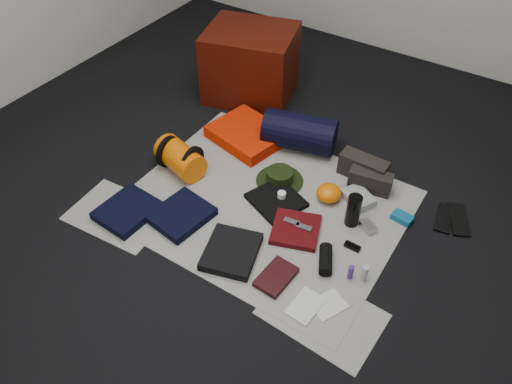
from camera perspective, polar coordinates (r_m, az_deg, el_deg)
The scene contains 37 objects.
floor at distance 3.07m, azimuth 1.07°, elevation -1.62°, with size 4.50×4.50×0.02m, color black.
newspaper_mat at distance 3.06m, azimuth 1.08°, elevation -1.45°, with size 1.60×1.30×0.01m, color #B6B3A8.
newspaper_sheet_front_left at distance 3.12m, azimuth -15.43°, elevation -2.50°, with size 0.58×0.40×0.00m, color #B6B3A8.
newspaper_sheet_front_right at distance 2.60m, azimuth 7.56°, elevation -13.67°, with size 0.58×0.40×0.00m, color #B6B3A8.
red_cabinet at distance 3.89m, azimuth -0.62°, elevation 14.45°, with size 0.64×0.53×0.53m, color #430D04.
sleeping_pad at distance 3.52m, azimuth -1.00°, elevation 6.62°, with size 0.48×0.39×0.09m, color red.
stuff_sack at distance 3.27m, azimuth -8.65°, elevation 3.84°, with size 0.19×0.19×0.33m, color #EB6303.
sack_strap_left at distance 3.32m, azimuth -10.01°, elevation 4.58°, with size 0.22×0.22×0.03m, color black.
sack_strap_right at distance 3.21m, azimuth -7.29°, elevation 3.39°, with size 0.22×0.22×0.03m, color black.
navy_duffel at distance 3.41m, azimuth 5.01°, elevation 6.82°, with size 0.25×0.25×0.48m, color black.
boonie_brim at distance 3.21m, azimuth 2.72°, elevation 1.31°, with size 0.31×0.31×0.01m, color black.
boonie_crown at distance 3.18m, azimuth 2.74°, elevation 1.86°, with size 0.17×0.17×0.07m, color black.
hiking_boot_left at distance 3.27m, azimuth 12.14°, elevation 2.74°, with size 0.31×0.12×0.15m, color black.
hiking_boot_right at distance 3.20m, azimuth 12.93°, elevation 1.24°, with size 0.27×0.10×0.13m, color black.
flip_flop_left at distance 3.18m, azimuth 20.69°, elevation -2.83°, with size 0.09×0.24×0.01m, color black.
flip_flop_right at distance 3.21m, azimuth 22.17°, elevation -2.94°, with size 0.10×0.27×0.01m, color black.
trousers_navy_a at distance 3.08m, azimuth -14.47°, elevation -2.07°, with size 0.29×0.33×0.05m, color black.
trousers_navy_b at distance 3.00m, azimuth -8.54°, elevation -2.59°, with size 0.29×0.33×0.05m, color black.
trousers_charcoal at distance 2.78m, azimuth -2.84°, elevation -6.81°, with size 0.28×0.32×0.05m, color black.
black_tshirt at distance 3.07m, azimuth 2.33°, elevation -0.95°, with size 0.30×0.28×0.03m, color black.
red_shirt at distance 2.90m, azimuth 4.56°, elevation -4.29°, with size 0.27×0.27×0.04m, color #4A080B.
orange_stuff_sack at distance 3.09m, azimuth 8.32°, elevation -0.12°, with size 0.15×0.15×0.10m, color #EB6303.
first_aid_pouch at distance 3.13m, azimuth 11.58°, elevation -0.64°, with size 0.19×0.14×0.05m, color #919991.
water_bottle at distance 2.93m, azimuth 11.06°, elevation -2.08°, with size 0.08×0.08×0.21m, color black.
speaker at distance 2.76m, azimuth 7.97°, elevation -7.65°, with size 0.07×0.07×0.19m, color black.
compact_camera at distance 2.98m, azimuth 12.68°, elevation -3.89°, with size 0.10×0.06×0.04m, color #B0B0B5.
cyan_case at distance 3.08m, azimuth 16.35°, elevation -2.82°, with size 0.12×0.08×0.04m, color #0D5782.
toiletry_purple at distance 2.71m, azimuth 10.78°, elevation -9.00°, with size 0.03×0.03×0.09m, color #4A277F.
toiletry_clear at distance 2.71m, azimuth 12.29°, elevation -9.07°, with size 0.04×0.04×0.11m, color #B2B7B2.
paperback_book at distance 2.69m, azimuth 2.31°, elevation -9.66°, with size 0.15×0.23×0.03m, color black.
map_booklet at distance 2.61m, azimuth 5.66°, elevation -12.83°, with size 0.13×0.20×0.01m, color silver.
map_printout at distance 2.63m, azimuth 8.25°, elevation -12.62°, with size 0.14×0.17×0.01m, color silver.
sunglasses at distance 2.87m, azimuth 10.95°, elevation -6.13°, with size 0.09×0.04×0.02m, color black.
key_cluster at distance 3.09m, azimuth -15.14°, elevation -2.67°, with size 0.08×0.08×0.01m, color #B0B0B5.
tape_roll at distance 3.06m, azimuth 2.96°, elevation -0.32°, with size 0.05×0.05×0.04m, color white.
energy_bar_a at distance 2.91m, azimuth 4.10°, elevation -3.40°, with size 0.10×0.04×0.01m, color #B0B0B5.
energy_bar_b at distance 2.89m, azimuth 5.48°, elevation -4.03°, with size 0.10×0.04×0.01m, color #B0B0B5.
Camera 1 is at (1.12, -1.84, 2.19)m, focal length 35.00 mm.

